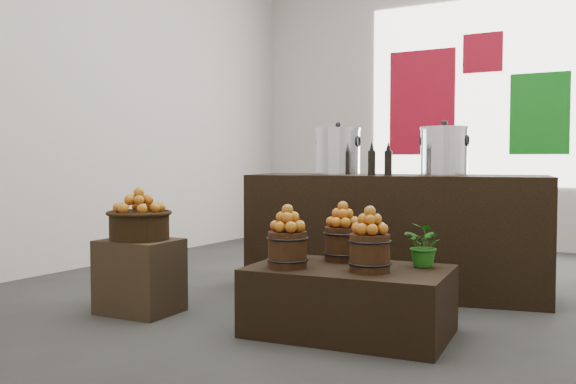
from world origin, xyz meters
The scene contains 22 objects.
ground centered at (0.00, 0.00, 0.00)m, with size 7.00×7.00×0.00m, color #363634.
back_wall centered at (0.00, 3.50, 2.00)m, with size 6.00×0.04×4.00m, color beige.
back_opening centered at (0.30, 3.48, 2.00)m, with size 3.20×0.02×2.40m, color white.
deco_red_left centered at (-0.60, 3.47, 1.90)m, with size 0.90×0.04×1.40m, color maroon.
deco_green_right centered at (0.90, 3.47, 1.70)m, with size 0.70×0.04×1.00m, color #116F17.
deco_red_upper centered at (0.20, 3.47, 2.50)m, with size 0.50×0.04×0.50m, color maroon.
crate centered at (-1.08, -1.41, 0.27)m, with size 0.55×0.45×0.55m, color #44341F.
wicker_basket centered at (-1.08, -1.41, 0.65)m, with size 0.44×0.44×0.20m, color black.
apples_in_basket centered at (-1.08, -1.41, 0.84)m, with size 0.34×0.34×0.18m, color #A20512, non-canonical shape.
display_table centered at (0.51, -1.15, 0.22)m, with size 1.27×0.78×0.44m, color black.
apple_bucket_front_left centered at (0.17, -1.36, 0.56)m, with size 0.25×0.25×0.24m, color #3B2110.
apples_in_bucket_front_left centered at (0.17, -1.36, 0.76)m, with size 0.19×0.19×0.17m, color #A20512, non-canonical shape.
apple_bucket_front_right centered at (0.69, -1.22, 0.56)m, with size 0.25×0.25×0.24m, color #3B2110.
apples_in_bucket_front_right centered at (0.69, -1.22, 0.76)m, with size 0.19×0.19×0.17m, color #A20512, non-canonical shape.
apple_bucket_rear centered at (0.35, -0.93, 0.56)m, with size 0.25×0.25×0.24m, color #3B2110.
apples_in_bucket_rear centered at (0.35, -0.93, 0.76)m, with size 0.19×0.19×0.17m, color #A20512, non-canonical shape.
herb_garnish_right centered at (0.93, -0.90, 0.59)m, with size 0.26×0.23×0.29m, color #1C6214.
herb_garnish_left centered at (0.02, -1.02, 0.59)m, with size 0.16×0.13×0.29m, color #1C6214.
counter centered at (0.30, 0.23, 0.50)m, with size 2.47×0.79×1.01m, color black.
stock_pot_left centered at (-0.19, 0.11, 1.20)m, with size 0.38×0.38×0.38m, color silver.
stock_pot_center centered at (0.68, 0.32, 1.20)m, with size 0.38×0.38×0.38m, color silver.
oil_cruets centered at (0.35, -0.01, 1.15)m, with size 0.18×0.07×0.28m, color black, non-canonical shape.
Camera 1 is at (2.28, -4.91, 1.15)m, focal length 40.00 mm.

